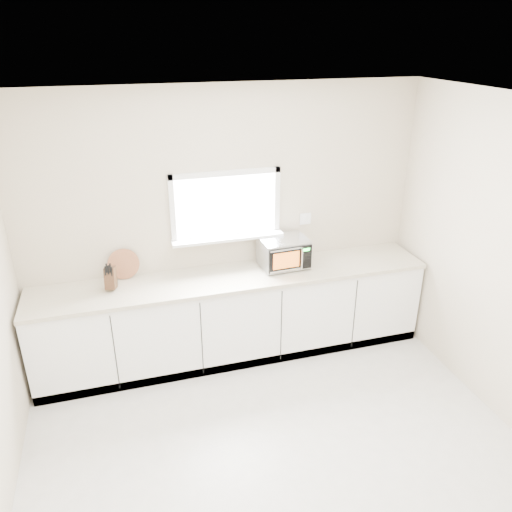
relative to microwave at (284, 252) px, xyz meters
name	(u,v)px	position (x,y,z in m)	size (l,w,h in m)	color
ground	(290,479)	(-0.54, -1.75, -1.08)	(4.00, 4.00, 0.00)	beige
back_wall	(226,223)	(-0.53, 0.24, 0.29)	(4.00, 0.17, 2.70)	beige
cabinets	(235,317)	(-0.54, -0.05, -0.64)	(3.92, 0.60, 0.88)	white
countertop	(234,277)	(-0.54, -0.06, -0.18)	(3.92, 0.64, 0.04)	#BEB69D
microwave	(284,252)	(0.00, 0.00, 0.00)	(0.48, 0.40, 0.30)	black
knife_block	(111,277)	(-1.70, -0.02, -0.04)	(0.13, 0.21, 0.28)	#432B18
cutting_board	(124,264)	(-1.57, 0.19, -0.01)	(0.30, 0.30, 0.02)	#A2653E
coffee_grinder	(297,256)	(0.13, -0.03, -0.04)	(0.14, 0.14, 0.23)	#AEB1B5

